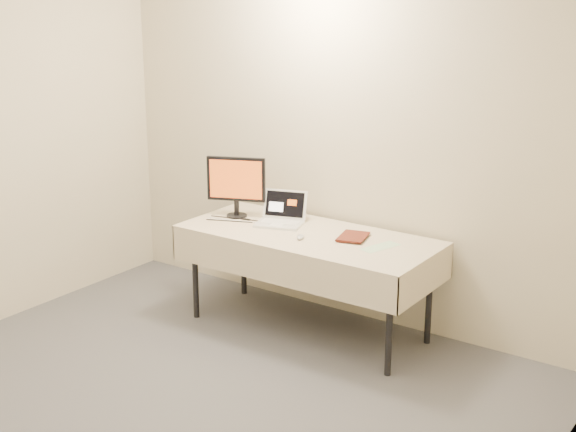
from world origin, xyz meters
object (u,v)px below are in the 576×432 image
Objects in this scene: laptop at (282,216)px; monitor at (236,182)px; book at (340,220)px; table at (308,242)px.

monitor is at bearing 170.61° from laptop.
book is (0.54, -0.05, 0.07)m from laptop.
laptop is 0.44m from monitor.
book reaches higher than laptop.
book reaches higher than table.
laptop is 0.54m from book.
table is 0.35m from laptop.
table is 0.77m from monitor.
table is 7.40× the size of book.
monitor is at bearing 175.64° from table.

